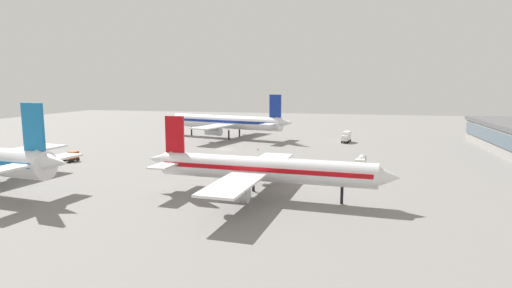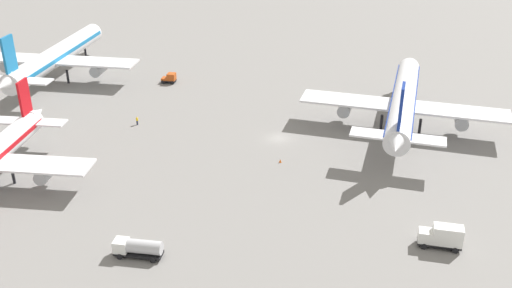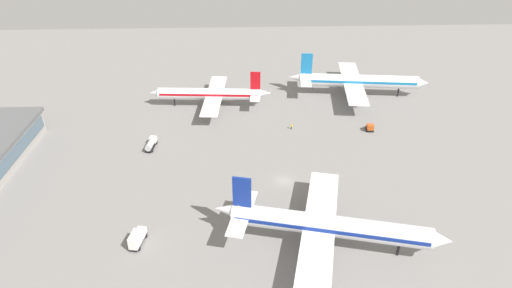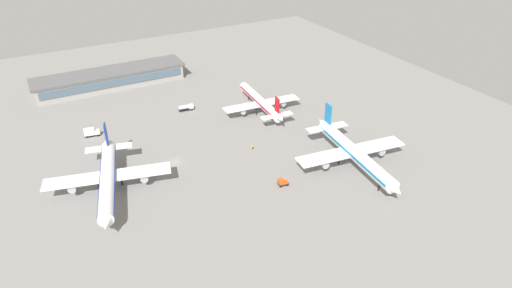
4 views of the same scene
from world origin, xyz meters
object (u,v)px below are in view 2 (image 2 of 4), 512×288
at_px(airplane_taxiing, 404,101).
at_px(ground_crew_worker, 137,121).
at_px(airplane_at_gate, 56,56).
at_px(fuel_truck, 138,248).
at_px(baggage_tug, 170,78).
at_px(safety_cone_near_gate, 280,161).
at_px(catering_truck, 442,236).

distance_m(airplane_taxiing, ground_crew_worker, 51.33).
height_order(airplane_at_gate, fuel_truck, airplane_at_gate).
bearing_deg(baggage_tug, safety_cone_near_gate, -48.78).
relative_size(fuel_truck, catering_truck, 1.11).
distance_m(baggage_tug, ground_crew_worker, 24.11).
distance_m(ground_crew_worker, safety_cone_near_gate, 31.54).
height_order(airplane_taxiing, ground_crew_worker, airplane_taxiing).
bearing_deg(ground_crew_worker, catering_truck, -60.16).
relative_size(airplane_at_gate, ground_crew_worker, 29.66).
bearing_deg(airplane_at_gate, safety_cone_near_gate, -120.85).
bearing_deg(fuel_truck, airplane_at_gate, -56.37).
distance_m(catering_truck, ground_crew_worker, 62.12).
distance_m(airplane_at_gate, catering_truck, 97.72).
distance_m(catering_truck, safety_cone_near_gate, 31.55).
bearing_deg(catering_truck, fuel_truck, 15.79).
bearing_deg(airplane_taxiing, fuel_truck, 149.79).
height_order(baggage_tug, ground_crew_worker, baggage_tug).
distance_m(airplane_at_gate, fuel_truck, 75.92).
xyz_separation_m(ground_crew_worker, safety_cone_near_gate, (27.94, -14.62, -0.55)).
bearing_deg(baggage_tug, airplane_taxiing, -17.39).
bearing_deg(safety_cone_near_gate, catering_truck, -47.37).
bearing_deg(catering_truck, safety_cone_near_gate, -37.02).
distance_m(airplane_at_gate, baggage_tug, 27.25).
relative_size(catering_truck, safety_cone_near_gate, 9.75).
bearing_deg(safety_cone_near_gate, airplane_taxiing, 34.48).
bearing_deg(baggage_tug, fuel_truck, -75.85).
height_order(airplane_taxiing, catering_truck, airplane_taxiing).
xyz_separation_m(catering_truck, ground_crew_worker, (-49.29, 37.80, -0.85)).
xyz_separation_m(airplane_at_gate, safety_cone_near_gate, (52.62, -40.56, -5.18)).
bearing_deg(fuel_truck, ground_crew_worker, -70.15).
relative_size(catering_truck, ground_crew_worker, 3.50).
bearing_deg(airplane_taxiing, safety_cone_near_gate, 138.21).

